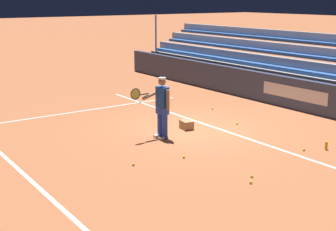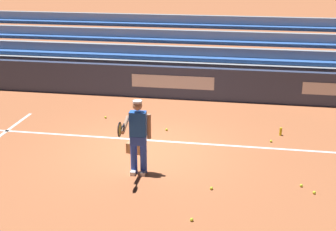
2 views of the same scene
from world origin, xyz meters
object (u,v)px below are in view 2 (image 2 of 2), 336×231
object	(u,v)px
tennis_ball_on_baseline	(166,130)
tennis_ball_midcourt	(192,220)
tennis_player	(138,136)
tennis_ball_by_box	(105,117)
water_bottle	(281,132)
tennis_ball_stray_back	(314,192)
tennis_ball_toward_net	(271,141)
tennis_ball_far_right	(211,188)
tennis_ball_near_player	(301,185)
ball_box_cardboard	(136,147)

from	to	relation	value
tennis_ball_on_baseline	tennis_ball_midcourt	bearing A→B (deg)	105.71
tennis_player	tennis_ball_midcourt	bearing A→B (deg)	128.75
tennis_ball_by_box	water_bottle	size ratio (longest dim) A/B	0.30
tennis_ball_stray_back	water_bottle	bearing A→B (deg)	-80.95
tennis_player	tennis_ball_toward_net	xyz separation A→B (m)	(-3.02, -2.36, -0.86)
tennis_player	tennis_ball_midcourt	distance (m)	2.45
tennis_player	water_bottle	distance (m)	4.46
tennis_ball_on_baseline	tennis_ball_far_right	bearing A→B (deg)	115.37
tennis_ball_near_player	tennis_ball_toward_net	xyz separation A→B (m)	(0.55, -2.41, 0.00)
tennis_ball_far_right	water_bottle	xyz separation A→B (m)	(-1.60, -3.40, 0.08)
tennis_player	tennis_ball_near_player	size ratio (longest dim) A/B	25.98
tennis_ball_stray_back	tennis_ball_far_right	bearing A→B (deg)	4.73
tennis_player	tennis_ball_far_right	xyz separation A→B (m)	(-1.69, 0.50, -0.86)
tennis_ball_on_baseline	tennis_ball_far_right	xyz separation A→B (m)	(-1.53, 3.22, 0.00)
tennis_ball_by_box	tennis_ball_on_baseline	size ratio (longest dim) A/B	1.00
tennis_ball_by_box	tennis_ball_on_baseline	distance (m)	2.11
tennis_ball_by_box	tennis_ball_midcourt	bearing A→B (deg)	122.03
ball_box_cardboard	tennis_ball_stray_back	size ratio (longest dim) A/B	6.06
tennis_ball_by_box	tennis_ball_midcourt	distance (m)	6.14
tennis_ball_stray_back	tennis_ball_far_right	xyz separation A→B (m)	(2.11, 0.17, 0.00)
tennis_player	tennis_ball_on_baseline	distance (m)	2.86
tennis_ball_near_player	tennis_ball_on_baseline	world-z (taller)	same
ball_box_cardboard	tennis_ball_on_baseline	bearing A→B (deg)	-107.71
tennis_player	tennis_ball_by_box	size ratio (longest dim) A/B	25.98
water_bottle	ball_box_cardboard	bearing A→B (deg)	25.88
tennis_ball_by_box	tennis_ball_toward_net	distance (m)	4.96
tennis_ball_far_right	tennis_ball_on_baseline	bearing A→B (deg)	-64.63
ball_box_cardboard	tennis_ball_far_right	xyz separation A→B (m)	(-2.03, 1.64, -0.10)
tennis_ball_stray_back	water_bottle	size ratio (longest dim) A/B	0.30
tennis_ball_toward_net	tennis_ball_midcourt	size ratio (longest dim) A/B	1.00
tennis_ball_on_baseline	tennis_ball_midcourt	world-z (taller)	same
ball_box_cardboard	tennis_ball_by_box	bearing A→B (deg)	-56.94
tennis_ball_on_baseline	tennis_ball_midcourt	size ratio (longest dim) A/B	1.00
tennis_ball_toward_net	tennis_ball_midcourt	bearing A→B (deg)	68.99
tennis_player	tennis_ball_far_right	size ratio (longest dim) A/B	25.98
tennis_player	tennis_ball_far_right	world-z (taller)	tennis_player
tennis_ball_stray_back	ball_box_cardboard	bearing A→B (deg)	-19.46
tennis_ball_by_box	water_bottle	xyz separation A→B (m)	(-5.12, 0.52, 0.08)
tennis_player	water_bottle	size ratio (longest dim) A/B	7.80
ball_box_cardboard	tennis_ball_stray_back	world-z (taller)	ball_box_cardboard
tennis_ball_on_baseline	tennis_ball_stray_back	bearing A→B (deg)	140.10
tennis_ball_near_player	tennis_ball_toward_net	distance (m)	2.47
ball_box_cardboard	tennis_ball_by_box	distance (m)	2.72
ball_box_cardboard	tennis_ball_by_box	size ratio (longest dim) A/B	6.06
ball_box_cardboard	water_bottle	xyz separation A→B (m)	(-3.63, -1.76, -0.02)
tennis_ball_near_player	tennis_ball_on_baseline	distance (m)	4.39
tennis_ball_on_baseline	tennis_ball_toward_net	distance (m)	2.88
ball_box_cardboard	tennis_ball_toward_net	distance (m)	3.58
tennis_ball_by_box	tennis_ball_toward_net	bearing A→B (deg)	167.65
tennis_ball_on_baseline	water_bottle	bearing A→B (deg)	-176.67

